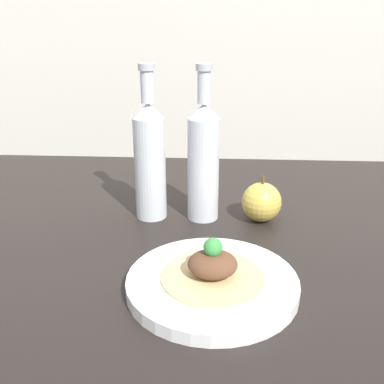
% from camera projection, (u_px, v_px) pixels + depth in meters
% --- Properties ---
extents(ground_plane, '(1.80, 1.10, 0.04)m').
position_uv_depth(ground_plane, '(167.00, 259.00, 0.78)').
color(ground_plane, black).
extents(wall_backsplash, '(1.80, 0.03, 0.80)m').
position_uv_depth(wall_backsplash, '(187.00, 3.00, 1.12)').
color(wall_backsplash, silver).
rests_on(wall_backsplash, ground_plane).
extents(plate, '(0.25, 0.25, 0.02)m').
position_uv_depth(plate, '(212.00, 282.00, 0.65)').
color(plate, white).
rests_on(plate, ground_plane).
extents(plated_food, '(0.15, 0.15, 0.06)m').
position_uv_depth(plated_food, '(213.00, 267.00, 0.64)').
color(plated_food, '#D6BC7F').
rests_on(plated_food, plate).
extents(cider_bottle_left, '(0.06, 0.06, 0.30)m').
position_uv_depth(cider_bottle_left, '(150.00, 158.00, 0.85)').
color(cider_bottle_left, silver).
rests_on(cider_bottle_left, ground_plane).
extents(cider_bottle_right, '(0.06, 0.06, 0.30)m').
position_uv_depth(cider_bottle_right, '(203.00, 159.00, 0.85)').
color(cider_bottle_right, silver).
rests_on(cider_bottle_right, ground_plane).
extents(apple, '(0.08, 0.08, 0.09)m').
position_uv_depth(apple, '(262.00, 202.00, 0.87)').
color(apple, gold).
rests_on(apple, ground_plane).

